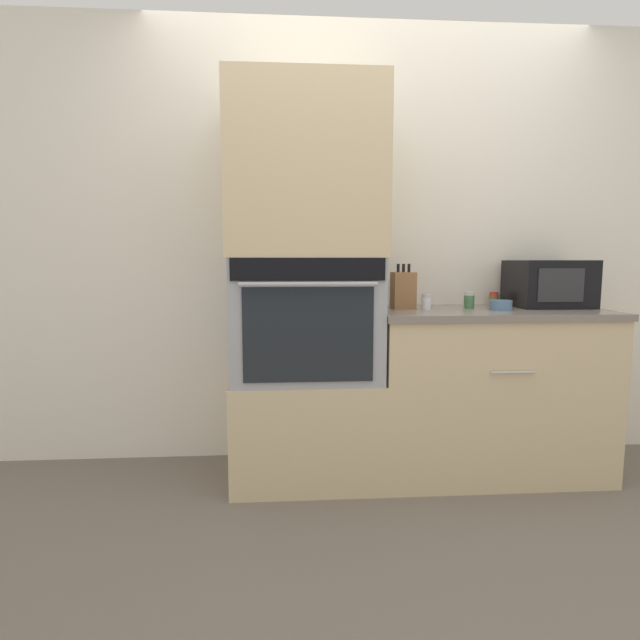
{
  "coord_description": "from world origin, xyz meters",
  "views": [
    {
      "loc": [
        -0.49,
        -2.3,
        1.16
      ],
      "look_at": [
        -0.32,
        0.21,
        0.86
      ],
      "focal_mm": 28.0,
      "sensor_mm": 36.0,
      "label": 1
    }
  ],
  "objects_px": {
    "condiment_jar_near": "(426,302)",
    "condiment_jar_mid": "(494,299)",
    "knife_block": "(403,290)",
    "condiment_jar_far": "(469,300)",
    "microwave": "(548,284)",
    "wall_oven": "(306,318)",
    "bowl": "(501,305)"
  },
  "relations": [
    {
      "from": "bowl",
      "to": "condiment_jar_far",
      "type": "distance_m",
      "value": 0.17
    },
    {
      "from": "wall_oven",
      "to": "bowl",
      "type": "bearing_deg",
      "value": -2.42
    },
    {
      "from": "condiment_jar_mid",
      "to": "condiment_jar_far",
      "type": "height_order",
      "value": "condiment_jar_far"
    },
    {
      "from": "condiment_jar_near",
      "to": "condiment_jar_mid",
      "type": "height_order",
      "value": "condiment_jar_near"
    },
    {
      "from": "wall_oven",
      "to": "condiment_jar_far",
      "type": "xyz_separation_m",
      "value": [
        0.89,
        0.04,
        0.08
      ]
    },
    {
      "from": "microwave",
      "to": "condiment_jar_far",
      "type": "relative_size",
      "value": 4.44
    },
    {
      "from": "microwave",
      "to": "condiment_jar_near",
      "type": "bearing_deg",
      "value": -170.69
    },
    {
      "from": "microwave",
      "to": "knife_block",
      "type": "xyz_separation_m",
      "value": [
        -0.84,
        -0.03,
        -0.03
      ]
    },
    {
      "from": "condiment_jar_near",
      "to": "condiment_jar_far",
      "type": "distance_m",
      "value": 0.26
    },
    {
      "from": "wall_oven",
      "to": "condiment_jar_near",
      "type": "relative_size",
      "value": 8.98
    },
    {
      "from": "knife_block",
      "to": "condiment_jar_mid",
      "type": "bearing_deg",
      "value": 14.25
    },
    {
      "from": "knife_block",
      "to": "microwave",
      "type": "bearing_deg",
      "value": 2.24
    },
    {
      "from": "wall_oven",
      "to": "condiment_jar_mid",
      "type": "relative_size",
      "value": 9.5
    },
    {
      "from": "wall_oven",
      "to": "condiment_jar_mid",
      "type": "distance_m",
      "value": 1.13
    },
    {
      "from": "wall_oven",
      "to": "knife_block",
      "type": "relative_size",
      "value": 3.09
    },
    {
      "from": "microwave",
      "to": "bowl",
      "type": "distance_m",
      "value": 0.39
    },
    {
      "from": "knife_block",
      "to": "condiment_jar_mid",
      "type": "xyz_separation_m",
      "value": [
        0.57,
        0.15,
        -0.06
      ]
    },
    {
      "from": "condiment_jar_near",
      "to": "condiment_jar_far",
      "type": "xyz_separation_m",
      "value": [
        0.25,
        0.05,
        0.0
      ]
    },
    {
      "from": "microwave",
      "to": "bowl",
      "type": "height_order",
      "value": "microwave"
    },
    {
      "from": "bowl",
      "to": "condiment_jar_mid",
      "type": "xyz_separation_m",
      "value": [
        0.07,
        0.27,
        0.01
      ]
    },
    {
      "from": "knife_block",
      "to": "condiment_jar_near",
      "type": "bearing_deg",
      "value": -39.71
    },
    {
      "from": "bowl",
      "to": "microwave",
      "type": "bearing_deg",
      "value": 24.41
    },
    {
      "from": "condiment_jar_near",
      "to": "condiment_jar_mid",
      "type": "xyz_separation_m",
      "value": [
        0.47,
        0.23,
        -0.0
      ]
    },
    {
      "from": "condiment_jar_far",
      "to": "microwave",
      "type": "bearing_deg",
      "value": 7.94
    },
    {
      "from": "microwave",
      "to": "condiment_jar_mid",
      "type": "relative_size",
      "value": 5.13
    },
    {
      "from": "microwave",
      "to": "condiment_jar_far",
      "type": "distance_m",
      "value": 0.49
    },
    {
      "from": "microwave",
      "to": "condiment_jar_near",
      "type": "height_order",
      "value": "microwave"
    },
    {
      "from": "wall_oven",
      "to": "condiment_jar_near",
      "type": "height_order",
      "value": "wall_oven"
    },
    {
      "from": "condiment_jar_mid",
      "to": "knife_block",
      "type": "bearing_deg",
      "value": -165.75
    },
    {
      "from": "condiment_jar_far",
      "to": "bowl",
      "type": "bearing_deg",
      "value": -32.11
    },
    {
      "from": "condiment_jar_near",
      "to": "condiment_jar_mid",
      "type": "relative_size",
      "value": 1.06
    },
    {
      "from": "microwave",
      "to": "condiment_jar_far",
      "type": "xyz_separation_m",
      "value": [
        -0.48,
        -0.07,
        -0.09
      ]
    }
  ]
}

